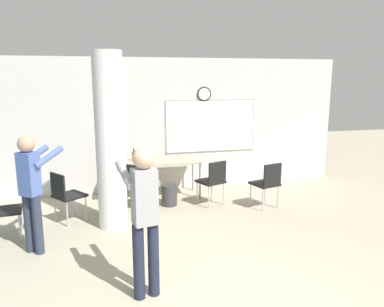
{
  "coord_description": "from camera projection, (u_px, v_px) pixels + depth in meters",
  "views": [
    {
      "loc": [
        -1.24,
        -2.81,
        2.4
      ],
      "look_at": [
        0.06,
        2.51,
        1.28
      ],
      "focal_mm": 35.0,
      "sensor_mm": 36.0,
      "label": 1
    }
  ],
  "objects": [
    {
      "name": "waste_bin",
      "position": [
        169.0,
        195.0,
        7.12
      ],
      "size": [
        0.29,
        0.29,
        0.4
      ],
      "color": "#38383D",
      "rests_on": "ground_plane"
    },
    {
      "name": "chair_by_left_wall",
      "position": [
        0.0,
        207.0,
        5.53
      ],
      "size": [
        0.5,
        0.5,
        0.87
      ],
      "color": "black",
      "rests_on": "ground_plane"
    },
    {
      "name": "person_watching_back",
      "position": [
        31.0,
        185.0,
        5.06
      ],
      "size": [
        0.6,
        0.66,
        1.65
      ],
      "color": "#2D3347",
      "rests_on": "ground_plane"
    },
    {
      "name": "chair_table_left",
      "position": [
        135.0,
        182.0,
        6.86
      ],
      "size": [
        0.61,
        0.61,
        0.87
      ],
      "color": "black",
      "rests_on": "ground_plane"
    },
    {
      "name": "bottle_on_table",
      "position": [
        134.0,
        156.0,
        7.46
      ],
      "size": [
        0.07,
        0.07,
        0.25
      ],
      "color": "black",
      "rests_on": "folding_table"
    },
    {
      "name": "support_pillar",
      "position": [
        110.0,
        142.0,
        5.87
      ],
      "size": [
        0.46,
        0.46,
        2.8
      ],
      "color": "white",
      "rests_on": "ground_plane"
    },
    {
      "name": "person_playing_front",
      "position": [
        144.0,
        210.0,
        4.01
      ],
      "size": [
        0.46,
        0.66,
        1.7
      ],
      "color": "#1E2338",
      "rests_on": "ground_plane"
    },
    {
      "name": "chair_table_right",
      "position": [
        213.0,
        179.0,
        7.07
      ],
      "size": [
        0.57,
        0.57,
        0.87
      ],
      "color": "black",
      "rests_on": "ground_plane"
    },
    {
      "name": "wall_back",
      "position": [
        162.0,
        125.0,
        7.98
      ],
      "size": [
        8.0,
        0.15,
        2.8
      ],
      "color": "silver",
      "rests_on": "ground_plane"
    },
    {
      "name": "chair_near_pillar",
      "position": [
        66.0,
        193.0,
        6.21
      ],
      "size": [
        0.62,
        0.62,
        0.87
      ],
      "color": "black",
      "rests_on": "ground_plane"
    },
    {
      "name": "chair_mid_room",
      "position": [
        267.0,
        181.0,
        6.91
      ],
      "size": [
        0.54,
        0.54,
        0.87
      ],
      "color": "black",
      "rests_on": "ground_plane"
    },
    {
      "name": "folding_table",
      "position": [
        155.0,
        163.0,
        7.48
      ],
      "size": [
        1.83,
        0.72,
        0.76
      ],
      "color": "tan",
      "rests_on": "ground_plane"
    }
  ]
}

